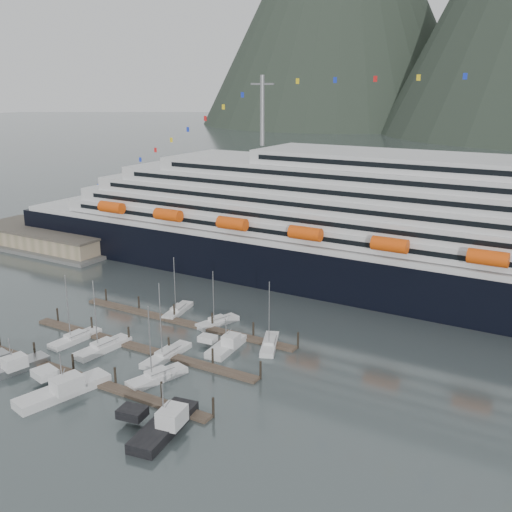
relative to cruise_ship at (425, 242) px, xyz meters
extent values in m
plane|color=#4A5657|center=(-30.03, -54.94, -12.04)|extent=(1600.00, 1600.00, 0.00)
cube|color=black|center=(-5.03, 0.06, -8.04)|extent=(210.00, 28.00, 12.00)
cube|color=silver|center=(-5.03, 0.06, -1.54)|extent=(205.80, 27.44, 1.50)
cube|color=silver|center=(-0.03, 0.06, 1.06)|extent=(185.00, 26.00, 3.20)
cube|color=black|center=(-0.03, -12.99, 1.22)|extent=(175.75, 0.20, 1.00)
cube|color=silver|center=(1.97, 0.06, 4.26)|extent=(180.00, 25.00, 3.20)
cube|color=black|center=(1.97, -12.49, 4.42)|extent=(171.00, 0.20, 1.00)
cube|color=silver|center=(3.97, 0.06, 7.46)|extent=(172.00, 24.00, 3.20)
cube|color=black|center=(3.97, -11.99, 7.62)|extent=(163.40, 0.20, 1.00)
cube|color=silver|center=(5.97, 0.06, 10.66)|extent=(160.00, 23.00, 3.20)
cube|color=black|center=(5.97, -11.49, 10.82)|extent=(152.00, 0.20, 1.00)
cube|color=silver|center=(7.97, 0.06, 13.76)|extent=(140.00, 22.00, 3.00)
cube|color=black|center=(7.97, -10.99, 13.91)|extent=(133.00, 0.20, 1.00)
cube|color=silver|center=(9.97, 0.06, 16.76)|extent=(95.00, 20.00, 3.00)
cube|color=black|center=(9.97, -9.99, 16.91)|extent=(90.25, 0.20, 1.00)
cylinder|color=gray|center=(-40.03, 0.06, 26.26)|extent=(1.00, 1.00, 16.00)
cylinder|color=#FA510D|center=(-75.03, -14.94, 2.46)|extent=(7.00, 2.80, 2.80)
cylinder|color=#FA510D|center=(-57.03, -14.94, 2.46)|extent=(7.00, 2.80, 2.80)
cylinder|color=#FA510D|center=(-39.03, -14.94, 2.46)|extent=(7.00, 2.80, 2.80)
cylinder|color=#FA510D|center=(-21.03, -14.94, 2.46)|extent=(7.00, 2.80, 2.80)
cylinder|color=#FA510D|center=(-3.03, -14.94, 2.46)|extent=(7.00, 2.80, 2.80)
cylinder|color=#FA510D|center=(14.97, -14.94, 2.46)|extent=(7.00, 2.80, 2.80)
cube|color=#595956|center=(-102.03, -12.94, -11.74)|extent=(46.00, 20.00, 1.20)
cube|color=#9B8D69|center=(-102.03, -12.94, -9.54)|extent=(42.00, 16.00, 5.00)
cube|color=#595147|center=(-102.03, -12.94, -6.84)|extent=(43.00, 17.00, 0.60)
cube|color=#4A392F|center=(-35.03, -64.94, -11.79)|extent=(48.00, 2.00, 0.50)
cylinder|color=black|center=(-47.03, -63.84, -10.64)|extent=(0.36, 0.36, 3.20)
cylinder|color=black|center=(-38.03, -63.84, -10.64)|extent=(0.36, 0.36, 3.20)
cylinder|color=black|center=(-29.03, -63.84, -10.64)|extent=(0.36, 0.36, 3.20)
cylinder|color=black|center=(-20.03, -63.84, -10.64)|extent=(0.36, 0.36, 3.20)
cylinder|color=black|center=(-11.03, -63.84, -10.64)|extent=(0.36, 0.36, 3.20)
cube|color=#4A392F|center=(-35.03, -51.94, -11.79)|extent=(48.00, 2.00, 0.50)
cylinder|color=black|center=(-56.03, -50.84, -10.64)|extent=(0.36, 0.36, 3.20)
cylinder|color=black|center=(-47.03, -50.84, -10.64)|extent=(0.36, 0.36, 3.20)
cylinder|color=black|center=(-38.03, -50.84, -10.64)|extent=(0.36, 0.36, 3.20)
cylinder|color=black|center=(-29.03, -50.84, -10.64)|extent=(0.36, 0.36, 3.20)
cylinder|color=black|center=(-20.03, -50.84, -10.64)|extent=(0.36, 0.36, 3.20)
cylinder|color=black|center=(-11.03, -50.84, -10.64)|extent=(0.36, 0.36, 3.20)
cube|color=#4A392F|center=(-35.03, -38.94, -11.79)|extent=(48.00, 2.00, 0.50)
cylinder|color=black|center=(-56.03, -37.84, -10.64)|extent=(0.36, 0.36, 3.20)
cylinder|color=black|center=(-47.03, -37.84, -10.64)|extent=(0.36, 0.36, 3.20)
cylinder|color=black|center=(-38.03, -37.84, -10.64)|extent=(0.36, 0.36, 3.20)
cylinder|color=black|center=(-29.03, -37.84, -10.64)|extent=(0.36, 0.36, 3.20)
cylinder|color=black|center=(-20.03, -37.84, -10.64)|extent=(0.36, 0.36, 3.20)
cylinder|color=black|center=(-11.03, -37.84, -10.64)|extent=(0.36, 0.36, 3.20)
cube|color=silver|center=(-46.76, -55.21, -11.79)|extent=(3.35, 10.27, 1.41)
cube|color=silver|center=(-46.76, -55.21, -10.88)|extent=(2.27, 3.67, 0.81)
cylinder|color=gray|center=(-46.83, -56.21, -5.29)|extent=(0.16, 0.16, 11.68)
cube|color=silver|center=(-39.69, -55.58, -11.79)|extent=(4.01, 10.96, 1.58)
cube|color=silver|center=(-39.69, -55.58, -10.74)|extent=(2.63, 3.96, 0.90)
cylinder|color=gray|center=(-39.80, -56.65, -5.06)|extent=(0.18, 0.18, 11.93)
cube|color=silver|center=(-28.38, -52.40, -11.79)|extent=(2.71, 11.01, 1.40)
cube|color=silver|center=(-28.38, -52.40, -10.89)|extent=(2.04, 3.86, 0.80)
cylinder|color=gray|center=(-28.37, -53.50, -4.82)|extent=(0.16, 0.16, 12.64)
cube|color=silver|center=(-39.40, -34.94, -11.79)|extent=(4.33, 9.81, 1.33)
cube|color=silver|center=(-39.40, -34.94, -10.95)|extent=(2.53, 3.64, 0.76)
cylinder|color=gray|center=(-39.21, -35.87, -5.68)|extent=(0.15, 0.15, 11.01)
cube|color=silver|center=(-29.13, -35.93, -11.79)|extent=(5.17, 9.20, 1.38)
cube|color=silver|center=(-29.13, -35.93, -10.91)|extent=(2.83, 3.55, 0.79)
cylinder|color=gray|center=(-29.41, -36.77, -6.17)|extent=(0.16, 0.16, 9.97)
cube|color=silver|center=(-15.65, -39.66, -11.79)|extent=(5.91, 9.82, 1.29)
cube|color=silver|center=(-15.65, -39.66, -10.98)|extent=(2.99, 3.82, 0.73)
cylinder|color=gray|center=(-15.28, -40.55, -5.48)|extent=(0.15, 0.15, 11.46)
cube|color=silver|center=(-24.63, -59.32, -11.79)|extent=(5.53, 10.27, 1.54)
cube|color=silver|center=(-24.63, -59.32, -10.78)|extent=(3.08, 3.93, 0.88)
cylinder|color=gray|center=(-24.91, -60.27, -5.30)|extent=(0.18, 0.18, 11.50)
cube|color=#979A9D|center=(-46.46, -68.85, -11.69)|extent=(5.64, 12.04, 1.79)
cube|color=silver|center=(-45.32, -69.10, -9.98)|extent=(3.19, 3.94, 1.97)
cube|color=black|center=(-45.32, -69.10, -9.27)|extent=(2.97, 3.68, 0.45)
cylinder|color=gray|center=(-46.46, -68.85, -8.46)|extent=(0.14, 0.14, 4.47)
cube|color=silver|center=(-33.67, -69.94, -11.69)|extent=(6.91, 14.67, 2.03)
cube|color=silver|center=(-38.92, -68.67, -10.41)|extent=(4.09, 3.85, 1.22)
cube|color=silver|center=(-32.29, -70.28, -9.70)|extent=(3.77, 4.82, 2.23)
cube|color=black|center=(-32.29, -70.28, -8.89)|extent=(3.51, 4.49, 0.51)
cylinder|color=gray|center=(-33.67, -69.94, -7.98)|extent=(0.16, 0.16, 5.08)
cube|color=black|center=(-14.73, -69.94, -11.69)|extent=(5.77, 13.16, 2.12)
cube|color=black|center=(-19.50, -70.70, -10.34)|extent=(4.00, 3.33, 1.27)
cube|color=silver|center=(-13.47, -69.74, -9.60)|extent=(3.53, 4.24, 2.33)
cube|color=black|center=(-13.47, -69.74, -8.75)|extent=(3.28, 3.95, 0.53)
cylinder|color=gray|center=(-14.73, -69.94, -7.80)|extent=(0.17, 0.17, 5.30)
cube|color=silver|center=(-21.46, -44.65, -11.69)|extent=(3.98, 9.92, 1.76)
cube|color=silver|center=(-25.13, -44.96, -10.63)|extent=(3.16, 2.38, 1.06)
cube|color=silver|center=(-20.49, -44.56, -10.01)|extent=(2.70, 3.10, 1.94)
cube|color=black|center=(-20.49, -44.56, -9.31)|extent=(2.51, 2.90, 0.44)
cylinder|color=gray|center=(-21.46, -44.65, -8.52)|extent=(0.14, 0.14, 4.40)
camera|label=1|loc=(31.08, -123.93, 32.13)|focal=42.00mm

